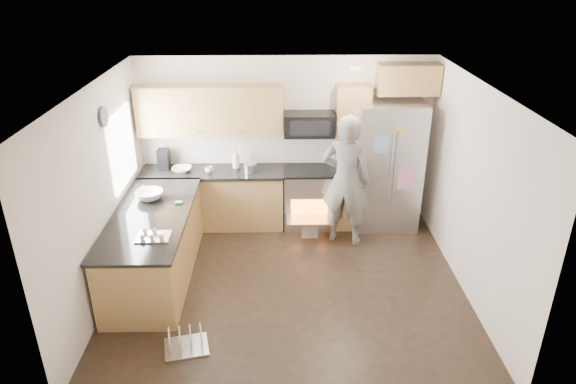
{
  "coord_description": "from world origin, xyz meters",
  "views": [
    {
      "loc": [
        -0.11,
        -5.59,
        3.92
      ],
      "look_at": [
        0.01,
        0.5,
        1.1
      ],
      "focal_mm": 32.0,
      "sensor_mm": 36.0,
      "label": 1
    }
  ],
  "objects_px": {
    "stove_range": "(309,185)",
    "person": "(346,180)",
    "dish_rack": "(186,343)",
    "refrigerator": "(387,165)"
  },
  "relations": [
    {
      "from": "person",
      "to": "refrigerator",
      "type": "bearing_deg",
      "value": -122.71
    },
    {
      "from": "person",
      "to": "dish_rack",
      "type": "distance_m",
      "value": 3.2
    },
    {
      "from": "person",
      "to": "dish_rack",
      "type": "relative_size",
      "value": 3.66
    },
    {
      "from": "stove_range",
      "to": "person",
      "type": "xyz_separation_m",
      "value": [
        0.51,
        -0.55,
        0.3
      ]
    },
    {
      "from": "stove_range",
      "to": "dish_rack",
      "type": "distance_m",
      "value": 3.29
    },
    {
      "from": "refrigerator",
      "to": "person",
      "type": "distance_m",
      "value": 0.89
    },
    {
      "from": "dish_rack",
      "to": "person",
      "type": "bearing_deg",
      "value": 49.34
    },
    {
      "from": "person",
      "to": "dish_rack",
      "type": "bearing_deg",
      "value": 68.19
    },
    {
      "from": "person",
      "to": "stove_range",
      "type": "bearing_deg",
      "value": -28.24
    },
    {
      "from": "person",
      "to": "dish_rack",
      "type": "xyz_separation_m",
      "value": [
        -2.0,
        -2.33,
        -0.9
      ]
    }
  ]
}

